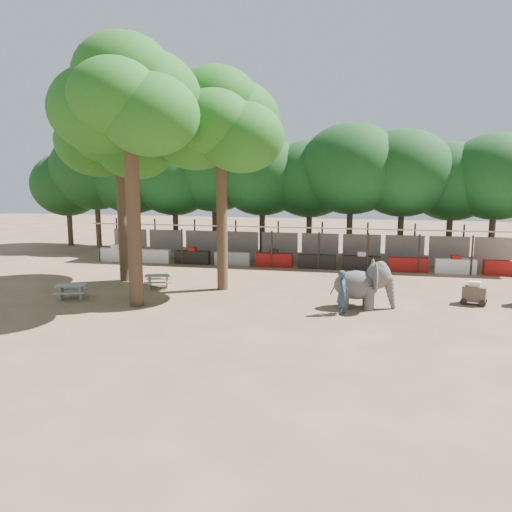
% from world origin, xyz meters
% --- Properties ---
extents(ground, '(100.00, 100.00, 0.00)m').
position_xyz_m(ground, '(0.00, 0.00, 0.00)').
color(ground, brown).
rests_on(ground, ground).
extents(vendor_stalls, '(28.00, 2.99, 2.80)m').
position_xyz_m(vendor_stalls, '(-0.00, 13.84, 1.18)').
color(vendor_stalls, gray).
rests_on(vendor_stalls, ground).
extents(yard_tree_left, '(7.10, 6.90, 11.02)m').
position_xyz_m(yard_tree_left, '(-9.13, 7.19, 8.20)').
color(yard_tree_left, '#332316').
rests_on(yard_tree_left, ground).
extents(yard_tree_center, '(7.10, 6.90, 12.04)m').
position_xyz_m(yard_tree_center, '(-6.13, 2.19, 9.21)').
color(yard_tree_center, '#332316').
rests_on(yard_tree_center, ground).
extents(yard_tree_back, '(7.10, 6.90, 11.36)m').
position_xyz_m(yard_tree_back, '(-3.13, 6.19, 8.54)').
color(yard_tree_back, '#332316').
rests_on(yard_tree_back, ground).
extents(backdrop_trees, '(46.46, 5.95, 8.33)m').
position_xyz_m(backdrop_trees, '(0.00, 19.00, 5.51)').
color(backdrop_trees, '#332316').
rests_on(backdrop_trees, ground).
extents(elephant, '(2.86, 2.17, 2.17)m').
position_xyz_m(elephant, '(4.23, 3.67, 1.08)').
color(elephant, '#444141').
rests_on(elephant, ground).
extents(handler, '(0.50, 0.72, 1.92)m').
position_xyz_m(handler, '(3.32, 2.48, 0.96)').
color(handler, '#26384C').
rests_on(handler, ground).
extents(picnic_table_near, '(1.73, 1.65, 0.70)m').
position_xyz_m(picnic_table_near, '(-9.67, 2.54, 0.46)').
color(picnic_table_near, gray).
rests_on(picnic_table_near, ground).
extents(picnic_table_far, '(1.69, 1.60, 0.69)m').
position_xyz_m(picnic_table_far, '(-6.44, 5.64, 0.45)').
color(picnic_table_far, gray).
rests_on(picnic_table_far, ground).
extents(cart_front, '(1.28, 1.03, 1.09)m').
position_xyz_m(cart_front, '(9.28, 5.31, 0.54)').
color(cart_front, '#3B2E29').
rests_on(cart_front, ground).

